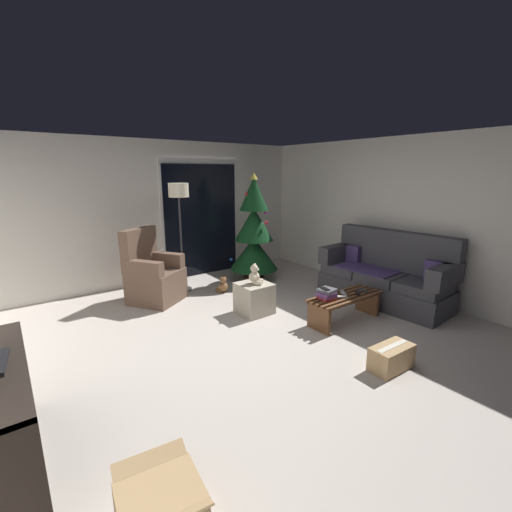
{
  "coord_description": "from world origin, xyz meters",
  "views": [
    {
      "loc": [
        -2.31,
        -2.98,
        1.95
      ],
      "look_at": [
        0.4,
        0.7,
        0.85
      ],
      "focal_mm": 24.44,
      "sensor_mm": 36.0,
      "label": 1
    }
  ],
  "objects": [
    {
      "name": "ottoman",
      "position": [
        0.43,
        0.78,
        0.22
      ],
      "size": [
        0.44,
        0.44,
        0.43
      ],
      "primitive_type": "cube",
      "color": "#B2A893",
      "rests_on": "ground"
    },
    {
      "name": "armchair",
      "position": [
        -0.55,
        2.09,
        0.4
      ],
      "size": [
        0.95,
        0.95,
        1.13
      ],
      "color": "brown",
      "rests_on": "ground"
    },
    {
      "name": "remote_black",
      "position": [
        1.4,
        -0.23,
        0.38
      ],
      "size": [
        0.14,
        0.15,
        0.02
      ],
      "primitive_type": "cube",
      "rotation": [
        0.0,
        0.0,
        2.42
      ],
      "color": "black",
      "rests_on": "coffee_table"
    },
    {
      "name": "teddy_bear_cream",
      "position": [
        0.43,
        0.77,
        0.55
      ],
      "size": [
        0.21,
        0.22,
        0.29
      ],
      "color": "beige",
      "rests_on": "ottoman"
    },
    {
      "name": "coffee_table",
      "position": [
        1.23,
        -0.18,
        0.25
      ],
      "size": [
        1.1,
        0.4,
        0.37
      ],
      "color": "brown",
      "rests_on": "ground"
    },
    {
      "name": "cardboard_box_taped_mid_floor",
      "position": [
        0.68,
        -1.23,
        0.13
      ],
      "size": [
        0.48,
        0.26,
        0.25
      ],
      "color": "tan",
      "rests_on": "ground"
    },
    {
      "name": "teddy_bear_chestnut_by_tree",
      "position": [
        0.51,
        1.78,
        0.12
      ],
      "size": [
        0.2,
        0.2,
        0.29
      ],
      "color": "brown",
      "rests_on": "ground"
    },
    {
      "name": "cardboard_box_open_near_shelf",
      "position": [
        -1.82,
        -1.44,
        0.14
      ],
      "size": [
        0.48,
        0.57,
        0.33
      ],
      "color": "tan",
      "rests_on": "ground"
    },
    {
      "name": "wall_right",
      "position": [
        2.86,
        0.0,
        1.25
      ],
      "size": [
        0.12,
        6.0,
        2.5
      ],
      "primitive_type": "cube",
      "color": "silver",
      "rests_on": "ground"
    },
    {
      "name": "remote_white",
      "position": [
        1.11,
        -0.2,
        0.38
      ],
      "size": [
        0.15,
        0.12,
        0.02
      ],
      "primitive_type": "cube",
      "rotation": [
        0.0,
        0.0,
        0.98
      ],
      "color": "silver",
      "rests_on": "coffee_table"
    },
    {
      "name": "book_stack",
      "position": [
        0.91,
        -0.13,
        0.44
      ],
      "size": [
        0.25,
        0.22,
        0.14
      ],
      "color": "#A32D28",
      "rests_on": "coffee_table"
    },
    {
      "name": "floor_lamp",
      "position": [
        0.03,
        2.28,
        1.51
      ],
      "size": [
        0.32,
        0.32,
        1.78
      ],
      "color": "#2D2D30",
      "rests_on": "ground"
    },
    {
      "name": "remote_graphite",
      "position": [
        1.54,
        -0.21,
        0.38
      ],
      "size": [
        0.09,
        0.16,
        0.02
      ],
      "primitive_type": "cube",
      "rotation": [
        0.0,
        0.0,
        2.86
      ],
      "color": "#333338",
      "rests_on": "coffee_table"
    },
    {
      "name": "cell_phone",
      "position": [
        0.88,
        -0.12,
        0.51
      ],
      "size": [
        0.1,
        0.16,
        0.01
      ],
      "primitive_type": "cube",
      "rotation": [
        0.0,
        0.0,
        -0.25
      ],
      "color": "black",
      "rests_on": "book_stack"
    },
    {
      "name": "christmas_tree",
      "position": [
        1.33,
        2.02,
        0.86
      ],
      "size": [
        0.88,
        0.88,
        1.95
      ],
      "color": "#4C1E19",
      "rests_on": "ground"
    },
    {
      "name": "patio_door_frame",
      "position": [
        0.78,
        2.99,
        1.1
      ],
      "size": [
        1.6,
        0.02,
        2.2
      ],
      "primitive_type": "cube",
      "color": "silver",
      "rests_on": "ground"
    },
    {
      "name": "wall_back",
      "position": [
        0.0,
        3.06,
        1.25
      ],
      "size": [
        5.72,
        0.12,
        2.5
      ],
      "primitive_type": "cube",
      "color": "silver",
      "rests_on": "ground"
    },
    {
      "name": "patio_door_glass",
      "position": [
        0.78,
        2.97,
        1.05
      ],
      "size": [
        1.5,
        0.02,
        2.1
      ],
      "primitive_type": "cube",
      "color": "black",
      "rests_on": "ground"
    },
    {
      "name": "remote_silver",
      "position": [
        1.25,
        -0.11,
        0.38
      ],
      "size": [
        0.12,
        0.15,
        0.02
      ],
      "primitive_type": "cube",
      "rotation": [
        0.0,
        0.0,
        5.69
      ],
      "color": "#ADADB2",
      "rests_on": "coffee_table"
    },
    {
      "name": "ground_plane",
      "position": [
        0.0,
        0.0,
        0.0
      ],
      "size": [
        7.0,
        7.0,
        0.0
      ],
      "primitive_type": "plane",
      "color": "#BCB2A8"
    },
    {
      "name": "couch",
      "position": [
        2.32,
        -0.04,
        0.4
      ],
      "size": [
        0.9,
        1.98,
        1.08
      ],
      "color": "#3D3D42",
      "rests_on": "ground"
    }
  ]
}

